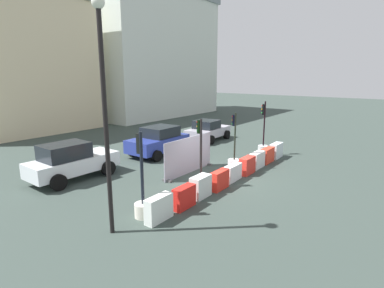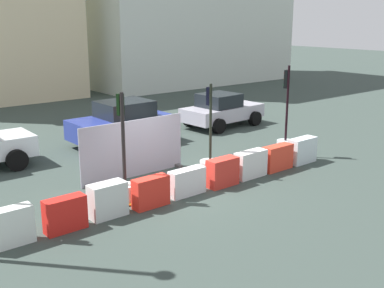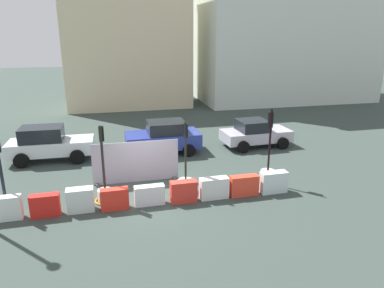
# 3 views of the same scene
# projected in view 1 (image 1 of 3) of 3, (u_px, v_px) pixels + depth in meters

# --- Properties ---
(ground_plane) EXTENTS (120.00, 120.00, 0.00)m
(ground_plane) POSITION_uv_depth(u_px,v_px,m) (218.00, 177.00, 14.92)
(ground_plane) COLOR #34413B
(traffic_light_0) EXTENTS (0.62, 0.62, 3.03)m
(traffic_light_0) POSITION_uv_depth(u_px,v_px,m) (143.00, 201.00, 10.61)
(traffic_light_0) COLOR silver
(traffic_light_0) RESTS_ON ground_plane
(traffic_light_1) EXTENTS (0.85, 0.85, 3.04)m
(traffic_light_1) POSITION_uv_depth(u_px,v_px,m) (201.00, 176.00, 13.41)
(traffic_light_1) COLOR beige
(traffic_light_1) RESTS_ON ground_plane
(traffic_light_2) EXTENTS (0.89, 0.89, 2.97)m
(traffic_light_2) POSITION_uv_depth(u_px,v_px,m) (234.00, 162.00, 16.03)
(traffic_light_2) COLOR silver
(traffic_light_2) RESTS_ON ground_plane
(traffic_light_3) EXTENTS (0.62, 0.62, 3.30)m
(traffic_light_3) POSITION_uv_depth(u_px,v_px,m) (263.00, 145.00, 18.86)
(traffic_light_3) COLOR silver
(traffic_light_3) RESTS_ON ground_plane
(construction_barrier_0) EXTENTS (1.11, 0.38, 0.88)m
(construction_barrier_0) POSITION_uv_depth(u_px,v_px,m) (159.00, 209.00, 10.36)
(construction_barrier_0) COLOR silver
(construction_barrier_0) RESTS_ON ground_plane
(construction_barrier_1) EXTENTS (1.01, 0.39, 0.83)m
(construction_barrier_1) POSITION_uv_depth(u_px,v_px,m) (184.00, 197.00, 11.37)
(construction_barrier_1) COLOR red
(construction_barrier_1) RESTS_ON ground_plane
(construction_barrier_2) EXTENTS (0.97, 0.49, 0.89)m
(construction_barrier_2) POSITION_uv_depth(u_px,v_px,m) (201.00, 187.00, 12.37)
(construction_barrier_2) COLOR silver
(construction_barrier_2) RESTS_ON ground_plane
(construction_barrier_3) EXTENTS (1.03, 0.38, 0.82)m
(construction_barrier_3) POSITION_uv_depth(u_px,v_px,m) (220.00, 180.00, 13.24)
(construction_barrier_3) COLOR red
(construction_barrier_3) RESTS_ON ground_plane
(construction_barrier_4) EXTENTS (1.15, 0.38, 0.77)m
(construction_barrier_4) POSITION_uv_depth(u_px,v_px,m) (233.00, 173.00, 14.31)
(construction_barrier_4) COLOR white
(construction_barrier_4) RESTS_ON ground_plane
(construction_barrier_5) EXTENTS (1.02, 0.45, 0.86)m
(construction_barrier_5) POSITION_uv_depth(u_px,v_px,m) (247.00, 166.00, 15.28)
(construction_barrier_5) COLOR red
(construction_barrier_5) RESTS_ON ground_plane
(construction_barrier_6) EXTENTS (1.14, 0.43, 0.85)m
(construction_barrier_6) POSITION_uv_depth(u_px,v_px,m) (257.00, 160.00, 16.27)
(construction_barrier_6) COLOR white
(construction_barrier_6) RESTS_ON ground_plane
(construction_barrier_7) EXTENTS (1.17, 0.42, 0.84)m
(construction_barrier_7) POSITION_uv_depth(u_px,v_px,m) (267.00, 155.00, 17.23)
(construction_barrier_7) COLOR #E9402B
(construction_barrier_7) RESTS_ON ground_plane
(construction_barrier_8) EXTENTS (1.11, 0.45, 0.89)m
(construction_barrier_8) POSITION_uv_depth(u_px,v_px,m) (276.00, 151.00, 18.23)
(construction_barrier_8) COLOR silver
(construction_barrier_8) RESTS_ON ground_plane
(car_white_van) EXTENTS (4.21, 2.10, 1.77)m
(car_white_van) POSITION_uv_depth(u_px,v_px,m) (71.00, 161.00, 14.44)
(car_white_van) COLOR silver
(car_white_van) RESTS_ON ground_plane
(car_blue_estate) EXTENTS (3.99, 2.33, 1.73)m
(car_blue_estate) POSITION_uv_depth(u_px,v_px,m) (159.00, 141.00, 18.98)
(car_blue_estate) COLOR navy
(car_blue_estate) RESTS_ON ground_plane
(car_silver_hatchback) EXTENTS (3.98, 2.35, 1.54)m
(car_silver_hatchback) POSITION_uv_depth(u_px,v_px,m) (208.00, 130.00, 23.08)
(car_silver_hatchback) COLOR #B7B2C0
(car_silver_hatchback) RESTS_ON ground_plane
(building_main_facade) EXTENTS (10.78, 6.44, 11.26)m
(building_main_facade) POSITION_uv_depth(u_px,v_px,m) (25.00, 65.00, 25.61)
(building_main_facade) COLOR beige
(building_main_facade) RESTS_ON ground_plane
(building_corner_block) EXTENTS (16.70, 9.38, 14.18)m
(building_corner_block) POSITION_uv_depth(u_px,v_px,m) (149.00, 55.00, 36.76)
(building_corner_block) COLOR silver
(building_corner_block) RESTS_ON ground_plane
(street_lamp_post) EXTENTS (0.36, 0.36, 6.93)m
(street_lamp_post) POSITION_uv_depth(u_px,v_px,m) (104.00, 98.00, 8.75)
(street_lamp_post) COLOR black
(street_lamp_post) RESTS_ON ground_plane
(site_fence_panel) EXTENTS (3.72, 0.50, 1.83)m
(site_fence_panel) POSITION_uv_depth(u_px,v_px,m) (189.00, 156.00, 15.37)
(site_fence_panel) COLOR #9897A9
(site_fence_panel) RESTS_ON ground_plane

